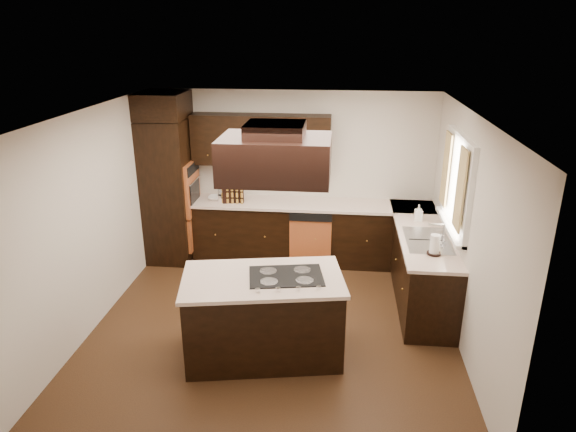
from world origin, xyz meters
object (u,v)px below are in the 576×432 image
object	(u,v)px
island	(263,318)
range_hood	(275,159)
oven_column	(170,191)
spice_rack	(233,194)

from	to	relation	value
island	range_hood	distance (m)	1.73
oven_column	island	distance (m)	2.97
range_hood	spice_rack	size ratio (longest dim) A/B	3.38
island	range_hood	bearing A→B (deg)	15.78
oven_column	range_hood	world-z (taller)	range_hood
oven_column	range_hood	size ratio (longest dim) A/B	2.02
oven_column	range_hood	bearing A→B (deg)	-50.26
island	spice_rack	world-z (taller)	spice_rack
oven_column	spice_rack	distance (m)	0.95
range_hood	spice_rack	bearing A→B (deg)	112.31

